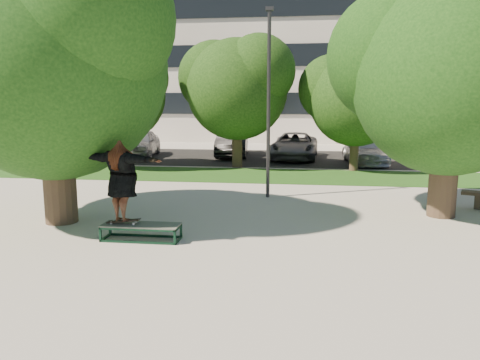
# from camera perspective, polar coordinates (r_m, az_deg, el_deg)

# --- Properties ---
(ground) EXTENTS (120.00, 120.00, 0.00)m
(ground) POSITION_cam_1_polar(r_m,az_deg,el_deg) (11.05, -3.73, -7.17)
(ground) COLOR #AFAAA1
(ground) RESTS_ON ground
(grass_strip) EXTENTS (30.00, 4.00, 0.02)m
(grass_strip) POSITION_cam_1_polar(r_m,az_deg,el_deg) (20.16, 4.32, 0.52)
(grass_strip) COLOR #1F4814
(grass_strip) RESTS_ON ground
(asphalt_strip) EXTENTS (40.00, 8.00, 0.01)m
(asphalt_strip) POSITION_cam_1_polar(r_m,az_deg,el_deg) (26.65, 2.96, 2.75)
(asphalt_strip) COLOR black
(asphalt_strip) RESTS_ON ground
(tree_left) EXTENTS (6.96, 5.95, 7.12)m
(tree_left) POSITION_cam_1_polar(r_m,az_deg,el_deg) (13.18, -22.20, 14.30)
(tree_left) COLOR #38281E
(tree_left) RESTS_ON ground
(tree_right) EXTENTS (6.24, 5.33, 6.51)m
(tree_right) POSITION_cam_1_polar(r_m,az_deg,el_deg) (14.02, 23.94, 12.52)
(tree_right) COLOR #38281E
(tree_right) RESTS_ON ground
(bg_tree_left) EXTENTS (5.28, 4.51, 5.77)m
(bg_tree_left) POSITION_cam_1_polar(r_m,az_deg,el_deg) (23.13, -14.74, 10.66)
(bg_tree_left) COLOR #38281E
(bg_tree_left) RESTS_ON ground
(bg_tree_mid) EXTENTS (5.76, 4.92, 6.24)m
(bg_tree_mid) POSITION_cam_1_polar(r_m,az_deg,el_deg) (22.69, -0.53, 11.71)
(bg_tree_mid) COLOR #38281E
(bg_tree_mid) RESTS_ON ground
(bg_tree_right) EXTENTS (5.04, 4.31, 5.43)m
(bg_tree_right) POSITION_cam_1_polar(r_m,az_deg,el_deg) (22.07, 13.82, 10.13)
(bg_tree_right) COLOR #38281E
(bg_tree_right) RESTS_ON ground
(lamppost) EXTENTS (0.25, 0.15, 6.11)m
(lamppost) POSITION_cam_1_polar(r_m,az_deg,el_deg) (15.41, 3.51, 9.46)
(lamppost) COLOR #2D2D30
(lamppost) RESTS_ON ground
(office_building) EXTENTS (30.00, 14.12, 16.00)m
(office_building) POSITION_cam_1_polar(r_m,az_deg,el_deg) (42.82, 2.05, 16.07)
(office_building) COLOR #B8B2AB
(office_building) RESTS_ON ground
(grind_box) EXTENTS (1.80, 0.60, 0.38)m
(grind_box) POSITION_cam_1_polar(r_m,az_deg,el_deg) (11.13, -11.95, -6.22)
(grind_box) COLOR #103120
(grind_box) RESTS_ON ground
(skater_rig) EXTENTS (2.37, 1.26, 1.94)m
(skater_rig) POSITION_cam_1_polar(r_m,az_deg,el_deg) (11.02, -14.21, -0.11)
(skater_rig) COLOR white
(skater_rig) RESTS_ON grind_box
(car_silver_a) EXTENTS (2.46, 4.83, 1.58)m
(car_silver_a) POSITION_cam_1_polar(r_m,az_deg,el_deg) (27.58, -12.13, 4.41)
(car_silver_a) COLOR #A5A4A9
(car_silver_a) RESTS_ON asphalt_strip
(car_dark) EXTENTS (2.14, 5.02, 1.61)m
(car_dark) POSITION_cam_1_polar(r_m,az_deg,el_deg) (27.27, -0.96, 4.61)
(car_dark) COLOR black
(car_dark) RESTS_ON asphalt_strip
(car_grey) EXTENTS (2.70, 5.34, 1.45)m
(car_grey) POSITION_cam_1_polar(r_m,az_deg,el_deg) (26.17, 6.66, 4.15)
(car_grey) COLOR slate
(car_grey) RESTS_ON asphalt_strip
(car_silver_b) EXTENTS (2.13, 4.63, 1.31)m
(car_silver_b) POSITION_cam_1_polar(r_m,az_deg,el_deg) (24.90, 14.97, 3.45)
(car_silver_b) COLOR #B8B8BD
(car_silver_b) RESTS_ON asphalt_strip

